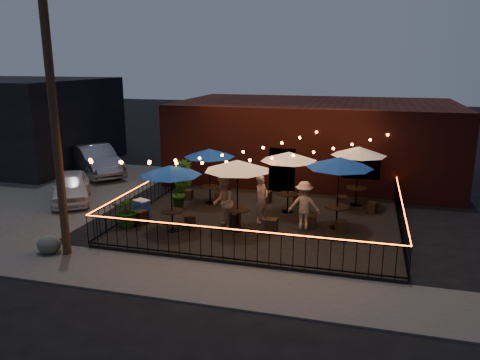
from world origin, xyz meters
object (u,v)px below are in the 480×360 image
(cafe_table_0, at_px, (171,171))
(cafe_table_3, at_px, (289,157))
(cafe_table_4, at_px, (340,163))
(cafe_table_2, at_px, (237,166))
(cooler, at_px, (142,209))
(cafe_table_5, at_px, (359,152))
(utility_pole, at_px, (55,131))
(boulder, at_px, (49,245))
(cafe_table_1, at_px, (209,154))

(cafe_table_0, relative_size, cafe_table_3, 0.96)
(cafe_table_3, distance_m, cafe_table_4, 2.44)
(cafe_table_2, height_order, cooler, cafe_table_2)
(cafe_table_5, bearing_deg, cafe_table_3, -147.79)
(utility_pole, xyz_separation_m, cooler, (0.90, 3.47, -3.47))
(cafe_table_2, xyz_separation_m, cafe_table_5, (3.99, 4.19, -0.07))
(cafe_table_5, height_order, cooler, cafe_table_5)
(cafe_table_3, height_order, cafe_table_4, cafe_table_4)
(cafe_table_5, bearing_deg, boulder, -141.33)
(cafe_table_5, bearing_deg, cafe_table_2, -133.63)
(cafe_table_5, distance_m, cooler, 9.00)
(cafe_table_3, bearing_deg, cooler, -156.52)
(cafe_table_0, relative_size, cafe_table_4, 1.09)
(cafe_table_0, relative_size, cooler, 3.78)
(cafe_table_1, bearing_deg, cafe_table_5, 12.36)
(cafe_table_0, distance_m, cafe_table_4, 5.92)
(utility_pole, relative_size, cafe_table_2, 2.90)
(cafe_table_1, height_order, cafe_table_4, cafe_table_4)
(cafe_table_1, bearing_deg, cafe_table_2, -55.04)
(cafe_table_1, distance_m, cafe_table_5, 6.15)
(cafe_table_1, xyz_separation_m, cooler, (-1.87, -2.62, -1.77))
(cafe_table_1, relative_size, cooler, 3.61)
(cafe_table_2, relative_size, cafe_table_4, 1.05)
(utility_pole, xyz_separation_m, cafe_table_5, (8.77, 7.40, -1.57))
(cafe_table_0, relative_size, cafe_table_5, 1.13)
(cafe_table_3, bearing_deg, utility_pole, -136.95)
(cafe_table_3, height_order, cooler, cafe_table_3)
(cafe_table_1, distance_m, cafe_table_3, 3.41)
(utility_pole, relative_size, cafe_table_5, 3.16)
(cafe_table_0, xyz_separation_m, cooler, (-1.65, 0.90, -1.80))
(cafe_table_0, bearing_deg, cooler, 151.42)
(utility_pole, bearing_deg, boulder, -170.91)
(cafe_table_1, relative_size, cafe_table_3, 0.92)
(utility_pole, bearing_deg, cafe_table_2, 33.90)
(cafe_table_4, relative_size, boulder, 3.13)
(boulder, bearing_deg, cooler, 67.30)
(utility_pole, height_order, cafe_table_0, utility_pole)
(cafe_table_1, bearing_deg, cafe_table_4, -17.33)
(cafe_table_1, bearing_deg, cafe_table_3, -5.59)
(cafe_table_0, xyz_separation_m, cafe_table_3, (3.61, 3.18, 0.06))
(utility_pole, distance_m, cafe_table_1, 6.90)
(utility_pole, height_order, cafe_table_2, utility_pole)
(cafe_table_0, height_order, cafe_table_2, cafe_table_2)
(cafe_table_3, relative_size, cooler, 3.93)
(cafe_table_4, relative_size, cafe_table_5, 1.04)
(cafe_table_0, distance_m, cooler, 2.60)
(cafe_table_1, relative_size, cafe_table_2, 0.99)
(cafe_table_3, bearing_deg, boulder, -139.09)
(cooler, bearing_deg, cafe_table_4, 30.56)
(utility_pole, height_order, cafe_table_3, utility_pole)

